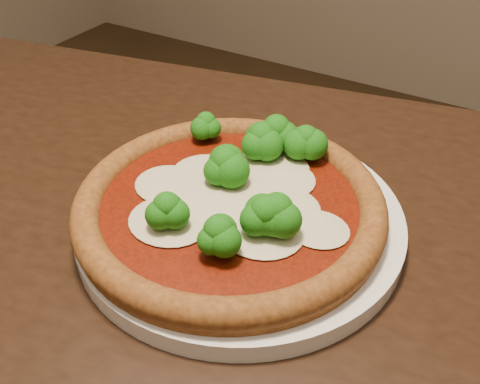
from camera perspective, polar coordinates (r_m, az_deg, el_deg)
The scene contains 3 objects.
dining_table at distance 0.54m, azimuth -5.85°, elevation -14.81°, with size 1.37×0.96×0.75m.
plate at distance 0.49m, azimuth 0.00°, elevation -2.87°, with size 0.30×0.30×0.02m, color white.
pizza at distance 0.48m, azimuth -0.68°, elevation -0.63°, with size 0.28×0.28×0.06m.
Camera 1 is at (0.18, -0.19, 1.08)m, focal length 40.00 mm.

